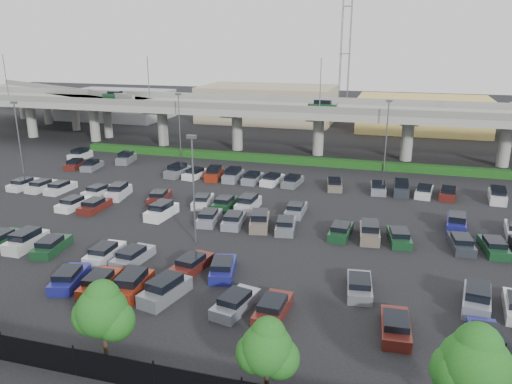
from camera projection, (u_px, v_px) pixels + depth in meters
The scene contains 10 objects.
ground at pixel (224, 215), 54.60m from camera, with size 280.00×280.00×0.00m, color black.
overpass at pixel (288, 111), 81.95m from camera, with size 150.00×13.00×15.80m.
on_ramp at pixel (61, 95), 105.93m from camera, with size 50.93×30.13×8.80m.
hedge at pixel (278, 159), 77.37m from camera, with size 66.00×1.60×1.10m, color #143A11.
fence at pixel (59, 359), 28.65m from camera, with size 70.00×0.10×2.00m.
tree_row at pixel (81, 308), 29.03m from camera, with size 65.07×3.66×5.94m.
parked_cars at pixel (206, 217), 52.14m from camera, with size 63.21×41.67×1.67m.
light_poles at pixel (194, 153), 55.68m from camera, with size 66.90×48.38×10.30m.
distant_buildings at pixel (375, 110), 106.91m from camera, with size 138.00×24.00×9.00m.
comm_tower at pixel (345, 51), 116.81m from camera, with size 2.40×2.40×30.00m.
Camera 1 is at (17.68, -48.40, 18.54)m, focal length 35.00 mm.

